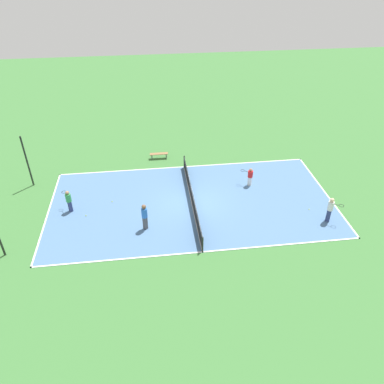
{
  "coord_description": "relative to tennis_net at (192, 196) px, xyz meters",
  "views": [
    {
      "loc": [
        -20.59,
        2.62,
        15.02
      ],
      "look_at": [
        0.0,
        0.0,
        0.9
      ],
      "focal_mm": 35.0,
      "sensor_mm": 36.0,
      "label": 1
    }
  ],
  "objects": [
    {
      "name": "player_far_green",
      "position": [
        0.09,
        8.09,
        0.38
      ],
      "size": [
        0.96,
        0.79,
        1.57
      ],
      "rotation": [
        0.0,
        0.0,
        0.58
      ],
      "color": "navy",
      "rests_on": "court_surface"
    },
    {
      "name": "player_far_white",
      "position": [
        -3.07,
        -8.35,
        0.5
      ],
      "size": [
        0.71,
        0.98,
        1.75
      ],
      "rotation": [
        0.0,
        0.0,
        4.26
      ],
      "color": "navy",
      "rests_on": "court_surface"
    },
    {
      "name": "bench",
      "position": [
        6.55,
        1.89,
        -0.15
      ],
      "size": [
        0.36,
        1.48,
        0.45
      ],
      "rotation": [
        0.0,
        0.0,
        1.57
      ],
      "color": "olive",
      "rests_on": "ground_plane"
    },
    {
      "name": "court_surface",
      "position": [
        0.0,
        0.0,
        -0.53
      ],
      "size": [
        9.9,
        19.25,
        0.02
      ],
      "color": "#4C729E",
      "rests_on": "ground_plane"
    },
    {
      "name": "tennis_ball_near_net",
      "position": [
        1.15,
        8.23,
        -0.48
      ],
      "size": [
        0.07,
        0.07,
        0.07
      ],
      "primitive_type": "sphere",
      "color": "#CCE033",
      "rests_on": "court_surface"
    },
    {
      "name": "tennis_ball_far_baseline",
      "position": [
        -1.8,
        -7.64,
        -0.48
      ],
      "size": [
        0.07,
        0.07,
        0.07
      ],
      "primitive_type": "sphere",
      "color": "#CCE033",
      "rests_on": "court_surface"
    },
    {
      "name": "player_coach_red",
      "position": [
        1.66,
        -4.44,
        0.27
      ],
      "size": [
        0.81,
        0.95,
        1.4
      ],
      "rotation": [
        0.0,
        0.0,
        0.95
      ],
      "color": "white",
      "rests_on": "court_surface"
    },
    {
      "name": "ground_plane",
      "position": [
        0.0,
        0.0,
        -0.54
      ],
      "size": [
        80.0,
        80.0,
        0.0
      ],
      "primitive_type": "plane",
      "color": "#3D7538"
    },
    {
      "name": "tennis_net",
      "position": [
        0.0,
        0.0,
        0.0
      ],
      "size": [
        9.7,
        0.1,
        1.02
      ],
      "color": "black",
      "rests_on": "court_surface"
    },
    {
      "name": "player_near_blue",
      "position": [
        -2.36,
        3.21,
        0.53
      ],
      "size": [
        0.51,
        0.51,
        1.81
      ],
      "rotation": [
        0.0,
        0.0,
        0.75
      ],
      "color": "#4C4C51",
      "rests_on": "court_surface"
    },
    {
      "name": "tennis_ball_midcourt",
      "position": [
        0.78,
        5.44,
        -0.48
      ],
      "size": [
        0.07,
        0.07,
        0.07
      ],
      "primitive_type": "sphere",
      "color": "#CCE033",
      "rests_on": "court_surface"
    },
    {
      "name": "tennis_ball_left_sideline",
      "position": [
        -0.61,
        7.05,
        -0.48
      ],
      "size": [
        0.07,
        0.07,
        0.07
      ],
      "primitive_type": "sphere",
      "color": "#CCE033",
      "rests_on": "court_surface"
    },
    {
      "name": "fence_post_back_right",
      "position": [
        3.69,
        11.26,
        1.43
      ],
      "size": [
        0.12,
        0.12,
        3.93
      ],
      "color": "black",
      "rests_on": "ground_plane"
    }
  ]
}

